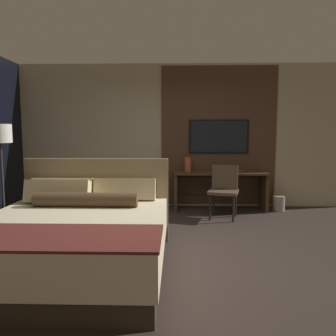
{
  "coord_description": "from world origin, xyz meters",
  "views": [
    {
      "loc": [
        0.1,
        -3.92,
        1.49
      ],
      "look_at": [
        -0.02,
        0.88,
        0.95
      ],
      "focal_mm": 35.0,
      "sensor_mm": 36.0,
      "label": 1
    }
  ],
  "objects_px": {
    "vase_tall": "(188,164)",
    "book": "(238,171)",
    "desk_chair": "(224,186)",
    "desk": "(219,184)",
    "tv": "(219,137)",
    "bed": "(76,238)",
    "floor_lamp": "(0,142)",
    "waste_bin": "(279,203)"
  },
  "relations": [
    {
      "from": "bed",
      "to": "vase_tall",
      "type": "distance_m",
      "value": 3.18
    },
    {
      "from": "desk",
      "to": "vase_tall",
      "type": "distance_m",
      "value": 0.71
    },
    {
      "from": "bed",
      "to": "tv",
      "type": "xyz_separation_m",
      "value": [
        1.9,
        3.06,
        1.04
      ]
    },
    {
      "from": "bed",
      "to": "book",
      "type": "relative_size",
      "value": 8.54
    },
    {
      "from": "vase_tall",
      "to": "floor_lamp",
      "type": "bearing_deg",
      "value": -154.69
    },
    {
      "from": "bed",
      "to": "desk_chair",
      "type": "relative_size",
      "value": 2.32
    },
    {
      "from": "floor_lamp",
      "to": "book",
      "type": "height_order",
      "value": "floor_lamp"
    },
    {
      "from": "floor_lamp",
      "to": "vase_tall",
      "type": "xyz_separation_m",
      "value": [
        2.88,
        1.36,
        -0.47
      ]
    },
    {
      "from": "tv",
      "to": "desk_chair",
      "type": "xyz_separation_m",
      "value": [
        0.0,
        -0.82,
        -0.85
      ]
    },
    {
      "from": "bed",
      "to": "book",
      "type": "xyz_separation_m",
      "value": [
        2.25,
        2.85,
        0.39
      ]
    },
    {
      "from": "desk",
      "to": "waste_bin",
      "type": "xyz_separation_m",
      "value": [
        1.11,
        -0.1,
        -0.36
      ]
    },
    {
      "from": "floor_lamp",
      "to": "desk_chair",
      "type": "bearing_deg",
      "value": 11.89
    },
    {
      "from": "tv",
      "to": "floor_lamp",
      "type": "relative_size",
      "value": 0.72
    },
    {
      "from": "vase_tall",
      "to": "waste_bin",
      "type": "height_order",
      "value": "vase_tall"
    },
    {
      "from": "desk",
      "to": "tv",
      "type": "bearing_deg",
      "value": 90.0
    },
    {
      "from": "bed",
      "to": "tv",
      "type": "distance_m",
      "value": 3.75
    },
    {
      "from": "desk",
      "to": "vase_tall",
      "type": "bearing_deg",
      "value": 176.12
    },
    {
      "from": "waste_bin",
      "to": "vase_tall",
      "type": "bearing_deg",
      "value": 175.29
    },
    {
      "from": "desk",
      "to": "floor_lamp",
      "type": "distance_m",
      "value": 3.82
    },
    {
      "from": "bed",
      "to": "floor_lamp",
      "type": "bearing_deg",
      "value": 136.53
    },
    {
      "from": "desk_chair",
      "to": "book",
      "type": "distance_m",
      "value": 0.73
    },
    {
      "from": "desk",
      "to": "tv",
      "type": "xyz_separation_m",
      "value": [
        0.0,
        0.24,
        0.89
      ]
    },
    {
      "from": "desk_chair",
      "to": "book",
      "type": "bearing_deg",
      "value": 75.75
    },
    {
      "from": "book",
      "to": "waste_bin",
      "type": "height_order",
      "value": "book"
    },
    {
      "from": "vase_tall",
      "to": "book",
      "type": "distance_m",
      "value": 0.96
    },
    {
      "from": "floor_lamp",
      "to": "waste_bin",
      "type": "height_order",
      "value": "floor_lamp"
    },
    {
      "from": "desk",
      "to": "desk_chair",
      "type": "bearing_deg",
      "value": -89.77
    },
    {
      "from": "desk",
      "to": "desk_chair",
      "type": "xyz_separation_m",
      "value": [
        0.0,
        -0.59,
        0.05
      ]
    },
    {
      "from": "waste_bin",
      "to": "desk",
      "type": "bearing_deg",
      "value": 174.84
    },
    {
      "from": "bed",
      "to": "desk",
      "type": "distance_m",
      "value": 3.41
    },
    {
      "from": "desk_chair",
      "to": "vase_tall",
      "type": "height_order",
      "value": "vase_tall"
    },
    {
      "from": "book",
      "to": "vase_tall",
      "type": "bearing_deg",
      "value": 178.98
    },
    {
      "from": "tv",
      "to": "desk_chair",
      "type": "distance_m",
      "value": 1.18
    },
    {
      "from": "vase_tall",
      "to": "book",
      "type": "relative_size",
      "value": 1.08
    },
    {
      "from": "book",
      "to": "bed",
      "type": "bearing_deg",
      "value": -128.34
    },
    {
      "from": "desk",
      "to": "tv",
      "type": "height_order",
      "value": "tv"
    },
    {
      "from": "desk_chair",
      "to": "book",
      "type": "relative_size",
      "value": 3.68
    },
    {
      "from": "bed",
      "to": "desk",
      "type": "relative_size",
      "value": 1.21
    },
    {
      "from": "floor_lamp",
      "to": "waste_bin",
      "type": "relative_size",
      "value": 5.71
    },
    {
      "from": "tv",
      "to": "bed",
      "type": "bearing_deg",
      "value": -121.91
    },
    {
      "from": "desk_chair",
      "to": "bed",
      "type": "bearing_deg",
      "value": -115.22
    },
    {
      "from": "vase_tall",
      "to": "book",
      "type": "bearing_deg",
      "value": -1.02
    }
  ]
}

